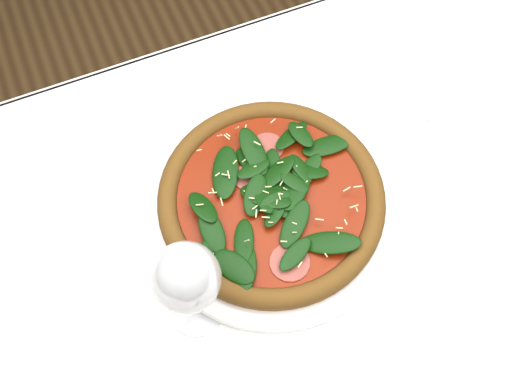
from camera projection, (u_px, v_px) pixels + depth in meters
name	position (u px, v px, depth m)	size (l,w,h in m)	color
ground	(282.00, 340.00, 1.51)	(6.00, 6.00, 0.00)	brown
dining_table	(298.00, 254.00, 0.93)	(1.21, 0.81, 0.75)	white
plate	(271.00, 203.00, 0.85)	(0.39, 0.39, 0.02)	silver
pizza	(271.00, 196.00, 0.83)	(0.43, 0.43, 0.04)	#9C5C25
wine_glass	(187.00, 279.00, 0.66)	(0.08, 0.08, 0.20)	silver
saucer_far	(405.00, 86.00, 0.95)	(0.15, 0.15, 0.01)	silver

